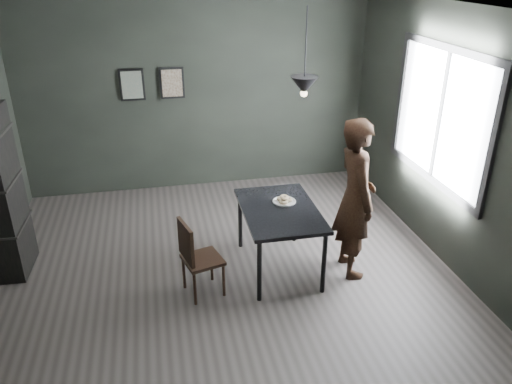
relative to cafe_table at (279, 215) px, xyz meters
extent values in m
plane|color=#35302E|center=(-0.60, 0.00, -0.67)|extent=(5.00, 5.00, 0.00)
cube|color=black|center=(-0.60, 2.50, 0.73)|extent=(5.00, 0.10, 2.80)
cube|color=silver|center=(-0.60, 0.00, 2.13)|extent=(5.00, 5.00, 0.02)
cube|color=white|center=(1.88, 0.20, 0.93)|extent=(0.02, 1.80, 1.40)
cube|color=black|center=(1.87, 0.20, 0.93)|extent=(0.04, 1.96, 1.56)
cube|color=black|center=(0.00, 0.00, 0.06)|extent=(0.80, 1.20, 0.04)
cylinder|color=black|center=(-0.34, -0.54, -0.32)|extent=(0.05, 0.05, 0.71)
cylinder|color=black|center=(0.34, -0.54, -0.32)|extent=(0.05, 0.05, 0.71)
cylinder|color=black|center=(-0.34, 0.54, -0.32)|extent=(0.05, 0.05, 0.71)
cylinder|color=black|center=(0.34, 0.54, -0.32)|extent=(0.05, 0.05, 0.71)
cylinder|color=white|center=(0.09, 0.13, 0.08)|extent=(0.23, 0.23, 0.01)
torus|color=beige|center=(0.13, 0.14, 0.11)|extent=(0.10, 0.10, 0.04)
torus|color=beige|center=(0.06, 0.17, 0.11)|extent=(0.10, 0.10, 0.04)
torus|color=beige|center=(0.07, 0.09, 0.11)|extent=(0.10, 0.10, 0.04)
torus|color=beige|center=(0.09, 0.13, 0.14)|extent=(0.14, 0.14, 0.05)
imported|color=black|center=(0.77, -0.20, 0.22)|extent=(0.45, 0.66, 1.77)
cube|color=black|center=(-0.88, -0.28, -0.27)|extent=(0.46, 0.46, 0.04)
cube|color=black|center=(-1.04, -0.33, -0.02)|extent=(0.13, 0.37, 0.41)
cylinder|color=black|center=(-0.99, -0.48, -0.49)|extent=(0.03, 0.03, 0.36)
cylinder|color=black|center=(-0.68, -0.39, -0.49)|extent=(0.03, 0.03, 0.36)
cylinder|color=black|center=(-1.07, -0.17, -0.49)|extent=(0.03, 0.03, 0.36)
cylinder|color=black|center=(-0.77, -0.09, -0.49)|extent=(0.03, 0.03, 0.36)
cylinder|color=black|center=(0.25, 0.10, 1.75)|extent=(0.01, 0.01, 0.75)
cone|color=black|center=(0.25, 0.10, 1.38)|extent=(0.28, 0.28, 0.18)
sphere|color=#FFE0B2|center=(0.25, 0.10, 1.30)|extent=(0.07, 0.07, 0.07)
cube|color=black|center=(-1.50, 2.47, 0.93)|extent=(0.34, 0.03, 0.44)
cube|color=#456157|center=(-1.50, 2.45, 0.93)|extent=(0.28, 0.01, 0.38)
cube|color=black|center=(-0.95, 2.47, 0.93)|extent=(0.34, 0.03, 0.44)
cube|color=brown|center=(-0.95, 2.45, 0.93)|extent=(0.28, 0.01, 0.38)
camera|label=1|loc=(-1.23, -4.62, 2.54)|focal=35.00mm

